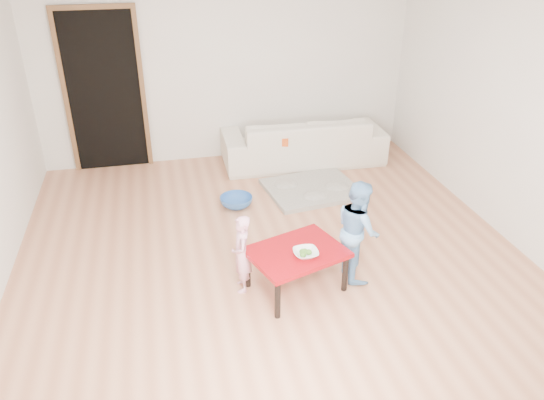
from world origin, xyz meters
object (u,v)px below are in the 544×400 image
object	(u,v)px
red_table	(296,269)
child_pink	(242,254)
basin	(236,202)
sofa	(303,140)
bowl	(306,253)
child_blue	(358,230)

from	to	relation	value
red_table	child_pink	distance (m)	0.52
basin	child_pink	bearing A→B (deg)	-97.43
sofa	child_pink	distance (m)	2.99
child_pink	basin	distance (m)	1.62
bowl	child_blue	distance (m)	0.59
child_pink	child_blue	distance (m)	1.09
sofa	bowl	world-z (taller)	sofa
child_pink	child_blue	bearing A→B (deg)	94.09
sofa	basin	size ratio (longest dim) A/B	5.71
red_table	bowl	size ratio (longest dim) A/B	3.74
red_table	child_blue	distance (m)	0.67
red_table	child_pink	bearing A→B (deg)	167.38
basin	sofa	bearing A→B (deg)	44.51
sofa	child_pink	bearing A→B (deg)	64.93
sofa	basin	bearing A→B (deg)	45.79
sofa	red_table	world-z (taller)	sofa
child_blue	red_table	bearing A→B (deg)	99.16
red_table	child_blue	size ratio (longest dim) A/B	0.84
child_blue	sofa	bearing A→B (deg)	-5.20
red_table	basin	bearing A→B (deg)	99.13
bowl	child_blue	size ratio (longest dim) A/B	0.22
child_blue	basin	bearing A→B (deg)	28.94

